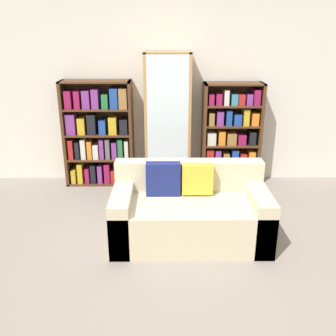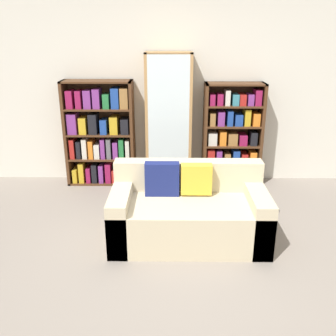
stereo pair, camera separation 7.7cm
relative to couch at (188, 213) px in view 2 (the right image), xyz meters
The scene contains 7 objects.
ground_plane 0.66m from the couch, 100.17° to the right, with size 16.00×16.00×0.00m, color gray.
wall_back 2.07m from the couch, 93.36° to the left, with size 6.27×0.06×2.70m.
couch is the anchor object (origin of this frame).
bookshelf_left 2.01m from the couch, 127.28° to the left, with size 0.96×0.32×1.47m.
display_cabinet 1.69m from the couch, 98.13° to the left, with size 0.63×0.36×1.84m.
bookshelf_right 1.75m from the couch, 66.78° to the left, with size 0.81×0.32×1.44m.
wine_bottle 0.81m from the couch, 66.20° to the left, with size 0.08×0.08×0.34m.
Camera 2 is at (-0.07, -2.96, 2.09)m, focal length 40.00 mm.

